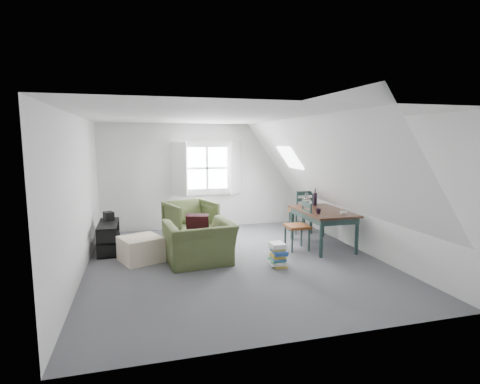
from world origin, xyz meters
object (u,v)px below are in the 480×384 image
object	(u,v)px
armchair_near	(200,263)
armchair_far	(191,241)
media_shelf	(109,239)
dining_table	(323,215)
magazine_stack	(278,255)
ottoman	(141,249)
dining_chair_near	(299,225)
dining_chair_far	(301,211)

from	to	relation	value
armchair_near	armchair_far	xyz separation A→B (m)	(0.05, 1.49, 0.00)
armchair_far	media_shelf	world-z (taller)	media_shelf
dining_table	magazine_stack	world-z (taller)	dining_table
armchair_far	armchair_near	bearing A→B (deg)	-110.35
armchair_near	ottoman	world-z (taller)	ottoman
dining_chair_near	magazine_stack	distance (m)	1.16
dining_chair_near	media_shelf	distance (m)	3.68
ottoman	media_shelf	size ratio (longest dim) A/B	0.61
armchair_near	magazine_stack	xyz separation A→B (m)	(1.26, -0.50, 0.20)
armchair_near	media_shelf	world-z (taller)	media_shelf
armchair_near	ottoman	bearing A→B (deg)	-28.22
armchair_far	dining_table	bearing A→B (deg)	-41.93
armchair_near	dining_chair_near	world-z (taller)	dining_chair_near
armchair_near	media_shelf	size ratio (longest dim) A/B	1.05
dining_table	magazine_stack	bearing A→B (deg)	-142.01
armchair_far	media_shelf	size ratio (longest dim) A/B	0.88
armchair_near	media_shelf	xyz separation A→B (m)	(-1.57, 1.17, 0.25)
ottoman	dining_table	size ratio (longest dim) A/B	0.44
armchair_far	dining_table	size ratio (longest dim) A/B	0.64
armchair_near	dining_chair_far	bearing A→B (deg)	-155.52
armchair_near	armchair_far	size ratio (longest dim) A/B	1.19
dining_table	dining_chair_near	distance (m)	0.57
ottoman	armchair_far	bearing A→B (deg)	46.68
ottoman	dining_chair_far	xyz separation A→B (m)	(3.58, 1.13, 0.30)
ottoman	media_shelf	world-z (taller)	media_shelf
armchair_near	magazine_stack	size ratio (longest dim) A/B	2.78
armchair_near	media_shelf	distance (m)	1.97
dining_chair_far	dining_chair_near	size ratio (longest dim) A/B	1.08
dining_chair_far	media_shelf	xyz separation A→B (m)	(-4.17, -0.37, -0.27)
dining_table	dining_chair_far	xyz separation A→B (m)	(0.06, 1.13, -0.12)
magazine_stack	dining_table	bearing A→B (deg)	35.04
armchair_near	magazine_stack	distance (m)	1.37
dining_table	dining_chair_far	distance (m)	1.14
armchair_far	ottoman	xyz separation A→B (m)	(-1.03, -1.09, 0.22)
dining_table	dining_chair_near	world-z (taller)	dining_chair_near
armchair_far	dining_table	distance (m)	2.80
dining_chair_near	media_shelf	xyz separation A→B (m)	(-3.58, 0.83, -0.23)
dining_chair_far	dining_chair_near	xyz separation A→B (m)	(-0.60, -1.20, -0.04)
armchair_far	magazine_stack	xyz separation A→B (m)	(1.20, -2.00, 0.20)
magazine_stack	media_shelf	bearing A→B (deg)	149.40
dining_table	media_shelf	bearing A→B (deg)	172.39
armchair_near	ottoman	xyz separation A→B (m)	(-0.98, 0.40, 0.22)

